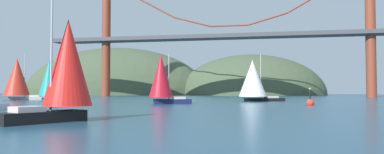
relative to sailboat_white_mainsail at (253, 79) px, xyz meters
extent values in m
plane|color=navy|center=(-8.39, -51.47, -4.07)|extent=(360.00, 360.00, 0.00)
ellipsoid|color=#425138|center=(-63.39, 83.53, -4.07)|extent=(84.58, 44.00, 41.64)
ellipsoid|color=#425138|center=(-3.39, 83.53, -4.07)|extent=(60.49, 44.00, 33.42)
cylinder|color=brown|center=(-49.00, 43.53, 16.58)|extent=(2.80, 2.80, 41.30)
cylinder|color=brown|center=(32.22, 43.53, 16.58)|extent=(2.80, 2.80, 41.30)
cube|color=#47474C|center=(-8.39, 43.53, 14.51)|extent=(117.23, 6.00, 1.20)
cylinder|color=brown|center=(-31.60, 43.53, 24.35)|extent=(11.85, 0.50, 6.88)
cylinder|color=brown|center=(-19.99, 43.53, 19.52)|extent=(11.74, 0.50, 3.70)
cylinder|color=brown|center=(-8.39, 43.53, 17.91)|extent=(11.60, 0.50, 0.50)
cylinder|color=brown|center=(3.21, 43.53, 19.52)|extent=(11.74, 0.50, 3.70)
cylinder|color=brown|center=(14.82, 43.53, 24.35)|extent=(11.85, 0.50, 6.88)
cube|color=black|center=(2.05, 0.96, -3.77)|extent=(7.53, 4.79, 0.59)
cube|color=beige|center=(3.27, 1.53, -3.30)|extent=(2.74, 2.25, 0.36)
cylinder|color=#B2B2B7|center=(1.37, 0.64, 0.65)|extent=(0.14, 0.14, 8.25)
cone|color=white|center=(-0.12, -0.05, 0.19)|extent=(6.79, 6.79, 6.74)
cube|color=#191E4C|center=(-11.66, -14.59, -3.71)|extent=(5.77, 3.66, 0.72)
cube|color=beige|center=(-10.73, -14.18, -3.17)|extent=(2.12, 1.78, 0.36)
cylinder|color=#B2B2B7|center=(-12.18, -14.82, 0.03)|extent=(0.14, 0.14, 6.76)
cone|color=#B21423|center=(-13.31, -15.31, 0.16)|extent=(4.71, 4.71, 6.42)
cube|color=#B7B2A8|center=(-47.40, 1.24, -3.75)|extent=(7.46, 4.16, 0.65)
cube|color=beige|center=(-46.17, 1.67, -3.24)|extent=(2.66, 2.12, 0.36)
cylinder|color=#B2B2B7|center=(-48.08, 1.00, 1.28)|extent=(0.14, 0.14, 9.39)
cone|color=red|center=(-49.59, 0.48, 0.83)|extent=(6.77, 6.77, 7.90)
cube|color=black|center=(-12.25, -46.45, -3.71)|extent=(4.09, 5.82, 0.73)
cube|color=beige|center=(-12.70, -47.35, -3.16)|extent=(1.99, 2.21, 0.36)
cylinder|color=#B2B2B7|center=(-11.99, -45.94, 0.38)|extent=(0.14, 0.14, 7.44)
cone|color=red|center=(-11.43, -44.83, -0.05)|extent=(4.46, 4.46, 5.98)
cube|color=navy|center=(-38.30, -2.32, -3.75)|extent=(3.52, 6.28, 0.63)
cube|color=beige|center=(-37.92, -1.28, -3.26)|extent=(1.74, 2.24, 0.36)
cylinder|color=#B2B2B7|center=(-38.52, -2.89, 0.32)|extent=(0.14, 0.14, 7.51)
cone|color=teal|center=(-38.98, -4.16, 0.41)|extent=(5.06, 5.06, 7.10)
sphere|color=red|center=(8.13, -15.33, -3.77)|extent=(1.10, 1.10, 1.10)
cylinder|color=black|center=(8.13, -15.33, -2.72)|extent=(0.20, 0.20, 1.60)
sphere|color=#F2EA99|center=(8.13, -15.33, -1.80)|extent=(0.24, 0.24, 0.24)
camera|label=1|loc=(1.72, -67.48, -1.95)|focal=33.78mm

